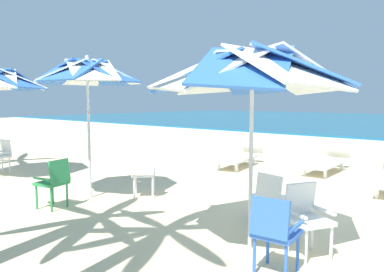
# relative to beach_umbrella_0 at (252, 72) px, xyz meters

# --- Properties ---
(ground_plane) EXTENTS (80.00, 80.00, 0.00)m
(ground_plane) POSITION_rel_beach_umbrella_0_xyz_m (-0.11, 3.04, -2.21)
(ground_plane) COLOR beige
(beach_umbrella_0) EXTENTS (2.56, 2.56, 2.58)m
(beach_umbrella_0) POSITION_rel_beach_umbrella_0_xyz_m (0.00, 0.00, 0.00)
(beach_umbrella_0) COLOR silver
(beach_umbrella_0) RESTS_ON ground
(plastic_chair_0) EXTENTS (0.62, 0.60, 0.87)m
(plastic_chair_0) POSITION_rel_beach_umbrella_0_xyz_m (0.63, 0.26, -1.72)
(plastic_chair_0) COLOR white
(plastic_chair_0) RESTS_ON ground
(plastic_chair_1) EXTENTS (0.52, 0.55, 0.87)m
(plastic_chair_1) POSITION_rel_beach_umbrella_0_xyz_m (-0.01, 0.64, -1.72)
(plastic_chair_1) COLOR white
(plastic_chair_1) RESTS_ON ground
(plastic_chair_2) EXTENTS (0.48, 0.51, 0.87)m
(plastic_chair_2) POSITION_rel_beach_umbrella_0_xyz_m (0.60, -0.48, -1.72)
(plastic_chair_2) COLOR blue
(plastic_chair_2) RESTS_ON ground
(beach_umbrella_1) EXTENTS (2.03, 2.03, 2.71)m
(beach_umbrella_1) POSITION_rel_beach_umbrella_0_xyz_m (-3.67, 0.10, 0.16)
(beach_umbrella_1) COLOR silver
(beach_umbrella_1) RESTS_ON ground
(plastic_chair_3) EXTENTS (0.63, 0.63, 0.87)m
(plastic_chair_3) POSITION_rel_beach_umbrella_0_xyz_m (-2.92, 0.81, -1.72)
(plastic_chair_3) COLOR white
(plastic_chair_3) RESTS_ON ground
(plastic_chair_4) EXTENTS (0.56, 0.53, 0.87)m
(plastic_chair_4) POSITION_rel_beach_umbrella_0_xyz_m (-3.49, -0.73, -1.72)
(plastic_chair_4) COLOR #2D8C4C
(plastic_chair_4) RESTS_ON ground
(plastic_chair_5) EXTENTS (0.48, 0.51, 0.87)m
(plastic_chair_5) POSITION_rel_beach_umbrella_0_xyz_m (-7.44, -0.01, -1.72)
(plastic_chair_5) COLOR white
(plastic_chair_5) RESTS_ON ground
(sun_lounger_1) EXTENTS (0.72, 2.17, 0.62)m
(sun_lounger_1) POSITION_rel_beach_umbrella_0_xyz_m (-1.22, 5.65, -1.93)
(sun_lounger_1) COLOR white
(sun_lounger_1) RESTS_ON ground
(sun_lounger_2) EXTENTS (1.01, 2.22, 0.62)m
(sun_lounger_2) POSITION_rel_beach_umbrella_0_xyz_m (-3.41, 4.89, -1.93)
(sun_lounger_2) COLOR white
(sun_lounger_2) RESTS_ON ground
(cooler_box) EXTENTS (0.50, 0.34, 0.40)m
(cooler_box) POSITION_rel_beach_umbrella_0_xyz_m (-0.37, 1.14, -2.01)
(cooler_box) COLOR blue
(cooler_box) RESTS_ON ground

